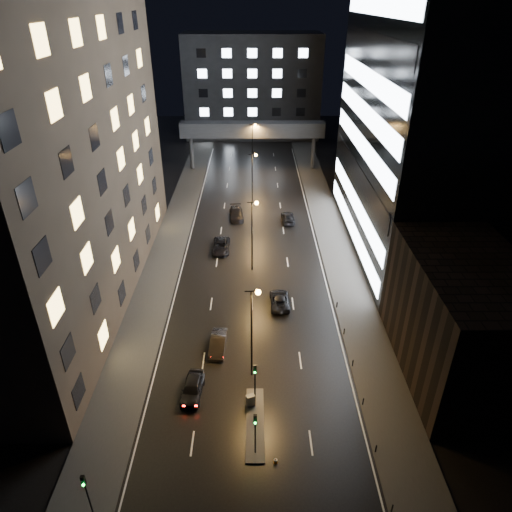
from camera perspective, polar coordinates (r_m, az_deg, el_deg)
The scene contains 25 objects.
ground at distance 73.22m, azimuth -0.47°, elevation 3.21°, with size 160.00×160.00×0.00m, color black.
sidewalk_left at distance 69.92m, azimuth -10.78°, elevation 1.35°, with size 5.00×110.00×0.15m, color #383533.
sidewalk_right at distance 69.84m, azimuth 9.84°, elevation 1.41°, with size 5.00×110.00×0.15m, color #383533.
building_left at distance 55.92m, azimuth -25.08°, elevation 13.90°, with size 15.00×48.00×40.00m, color #2D2319.
building_right_low at distance 47.92m, azimuth 24.32°, elevation -7.25°, with size 10.00×18.00×12.00m, color black.
building_right_glass at distance 67.07m, azimuth 22.64°, elevation 18.88°, with size 20.00×36.00×45.00m, color black.
building_far at distance 125.13m, azimuth -0.46°, elevation 20.48°, with size 34.00×14.00×25.00m, color #333335.
skybridge at distance 98.55m, azimuth -0.47°, elevation 15.45°, with size 30.00×3.00×10.00m.
median_island at distance 42.71m, azimuth -0.11°, elevation -20.16°, with size 1.60×8.00×0.15m, color #383533.
traffic_signal_near at distance 42.18m, azimuth -0.13°, elevation -14.93°, with size 0.28×0.34×4.40m.
traffic_signal_far at distance 38.47m, azimuth -0.10°, elevation -20.70°, with size 0.28×0.34×4.40m.
traffic_signal_corner at distance 37.50m, azimuth -20.49°, elevation -25.67°, with size 0.28×0.34×4.40m.
bollard_row at distance 46.55m, azimuth 12.59°, elevation -15.11°, with size 0.12×25.12×0.90m.
streetlight_near at distance 42.56m, azimuth -0.34°, elevation -8.33°, with size 1.45×0.50×10.15m.
streetlight_mid_a at distance 59.58m, azimuth -0.36°, elevation 3.63°, with size 1.45×0.50×10.15m.
streetlight_mid_b at distance 78.03m, azimuth -0.36°, elevation 10.12°, with size 1.45×0.50×10.15m.
streetlight_far at distance 97.10m, azimuth -0.37°, elevation 14.10°, with size 1.45×0.50×10.15m.
car_away_a at distance 44.91m, azimuth -7.94°, elevation -16.02°, with size 1.82×4.53×1.55m, color black.
car_away_b at distance 49.30m, azimuth -4.76°, elevation -10.83°, with size 1.60×4.58×1.51m, color black.
car_away_c at distance 67.22m, azimuth -4.39°, elevation 1.24°, with size 2.45×5.32×1.48m, color black.
car_away_d at distance 77.20m, azimuth -2.47°, elevation 5.30°, with size 2.22×5.45×1.58m, color black.
car_toward_a at distance 55.60m, azimuth 2.96°, elevation -5.50°, with size 2.26×4.90×1.36m, color black.
car_toward_b at distance 76.11m, azimuth 4.01°, elevation 4.82°, with size 2.03×5.00×1.45m, color black.
utility_cabinet at distance 43.55m, azimuth -0.68°, elevation -17.57°, with size 0.78×0.46×1.17m, color #535355.
cone_b at distance 40.22m, azimuth 2.47°, elevation -24.17°, with size 0.35×0.35×0.54m, color orange.
Camera 1 is at (0.22, -25.47, 32.78)m, focal length 32.00 mm.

